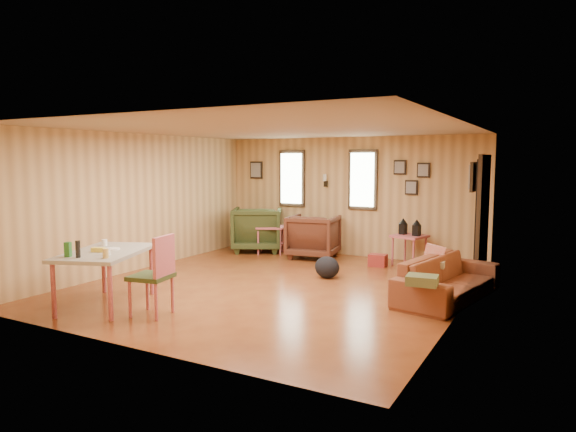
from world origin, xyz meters
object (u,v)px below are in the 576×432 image
sofa (448,272)px  dining_table (105,256)px  recliner_brown (313,234)px  recliner_green (257,227)px  end_table (271,235)px  side_table (410,234)px

sofa → dining_table: (-3.94, -2.50, 0.28)m
sofa → recliner_brown: recliner_brown is taller
dining_table → recliner_green: bearing=74.7°
sofa → recliner_brown: bearing=69.0°
recliner_green → dining_table: (0.44, -4.51, 0.16)m
end_table → recliner_green: bearing=166.2°
sofa → dining_table: dining_table is taller
sofa → recliner_green: bearing=76.6°
recliner_green → side_table: recliner_green is taller
recliner_brown → dining_table: bearing=68.6°
recliner_brown → dining_table: dining_table is taller
recliner_brown → side_table: recliner_brown is taller
side_table → dining_table: size_ratio=0.52×
end_table → dining_table: 4.42m
recliner_brown → recliner_green: (-1.39, 0.13, 0.05)m
dining_table → end_table: bearing=69.8°
dining_table → sofa: bearing=11.5°
sofa → recliner_green: 4.82m
sofa → recliner_green: recliner_green is taller
sofa → dining_table: 4.67m
end_table → dining_table: bearing=-89.3°
sofa → dining_table: bearing=133.6°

